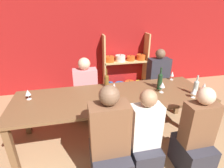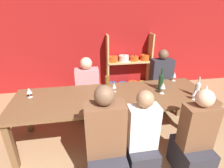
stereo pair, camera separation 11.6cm
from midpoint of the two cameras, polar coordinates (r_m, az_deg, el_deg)
wall_back_red at (r=4.32m, az=-5.06°, el=15.69°), size 8.80×0.06×2.70m
shelf_unit at (r=4.47m, az=6.14°, el=4.93°), size 1.12×0.30×1.37m
dining_table at (r=2.63m, az=1.64°, el=-5.33°), size 2.91×0.94×0.75m
wine_bottle_green at (r=2.85m, az=-0.40°, el=1.29°), size 0.07×0.07×0.31m
wine_bottle_dark at (r=2.85m, az=16.81°, el=0.79°), size 0.07×0.07×0.36m
wine_bottle_amber at (r=2.86m, az=27.17°, el=-1.33°), size 0.07×0.07×0.30m
wine_glass_red_a at (r=2.95m, az=16.69°, el=1.05°), size 0.07×0.07×0.17m
wine_glass_white_a at (r=2.75m, az=26.65°, el=-2.70°), size 0.08×0.08×0.14m
wine_glass_white_b at (r=2.94m, az=29.45°, el=-1.20°), size 0.07×0.07×0.17m
wine_glass_white_c at (r=3.29m, az=20.71°, el=2.71°), size 0.06×0.06×0.16m
wine_glass_red_b at (r=2.76m, az=-24.39°, el=-2.11°), size 0.08×0.08×0.15m
wine_glass_white_d at (r=2.74m, az=17.49°, el=-0.63°), size 0.08×0.08×0.17m
wine_glass_white_e at (r=2.68m, az=1.94°, el=-0.65°), size 0.07×0.07×0.15m
wine_glass_empty_a at (r=2.20m, az=4.32°, el=-6.08°), size 0.08×0.08×0.16m
person_near_a at (r=2.27m, az=11.04°, el=-19.11°), size 0.35×0.44×1.17m
person_far_a at (r=3.79m, az=16.11°, el=-0.76°), size 0.42×0.53×1.22m
person_near_b at (r=2.48m, az=26.37°, el=-17.23°), size 0.38×0.47×1.17m
person_far_b at (r=3.48m, az=-6.92°, el=-2.85°), size 0.45×0.56×1.12m
person_near_c at (r=2.09m, az=-0.38°, el=-21.43°), size 0.41×0.52×1.30m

